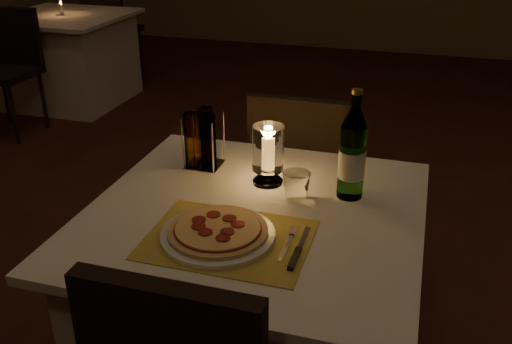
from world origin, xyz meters
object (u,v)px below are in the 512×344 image
(tumbler, at_px, (296,185))
(hurricane_candle, at_px, (268,150))
(pizza, at_px, (218,230))
(main_table, at_px, (254,307))
(chair_far, at_px, (303,171))
(water_bottle, at_px, (352,155))
(plate, at_px, (218,235))
(neighbor_table_left, at_px, (69,59))

(tumbler, distance_m, hurricane_candle, 0.16)
(pizza, relative_size, tumbler, 3.22)
(tumbler, height_order, hurricane_candle, hurricane_candle)
(main_table, bearing_deg, chair_far, 90.00)
(hurricane_candle, bearing_deg, main_table, -86.61)
(pizza, bearing_deg, water_bottle, 48.95)
(chair_far, relative_size, pizza, 3.21)
(main_table, xyz_separation_m, plate, (-0.05, -0.18, 0.38))
(pizza, distance_m, hurricane_candle, 0.39)
(pizza, distance_m, water_bottle, 0.49)
(main_table, relative_size, tumbler, 11.50)
(chair_far, height_order, plate, chair_far)
(chair_far, xyz_separation_m, hurricane_candle, (-0.01, -0.52, 0.31))
(plate, bearing_deg, tumbler, 62.73)
(plate, xyz_separation_m, pizza, (-0.00, 0.00, 0.02))
(water_bottle, bearing_deg, pizza, -131.05)
(plate, relative_size, pizza, 1.14)
(neighbor_table_left, bearing_deg, plate, -49.76)
(water_bottle, bearing_deg, plate, -131.03)
(pizza, xyz_separation_m, water_bottle, (0.31, 0.36, 0.11))
(hurricane_candle, bearing_deg, pizza, -95.91)
(main_table, xyz_separation_m, hurricane_candle, (-0.01, 0.19, 0.48))
(tumbler, distance_m, neighbor_table_left, 3.66)
(pizza, height_order, water_bottle, water_bottle)
(plate, distance_m, water_bottle, 0.49)
(main_table, xyz_separation_m, chair_far, (0.00, 0.71, 0.18))
(chair_far, relative_size, neighbor_table_left, 0.90)
(chair_far, bearing_deg, main_table, -90.00)
(water_bottle, height_order, neighbor_table_left, water_bottle)
(hurricane_candle, bearing_deg, water_bottle, -3.20)
(plate, distance_m, pizza, 0.02)
(hurricane_candle, height_order, neighbor_table_left, hurricane_candle)
(pizza, xyz_separation_m, neighbor_table_left, (-2.42, 2.86, -0.39))
(pizza, relative_size, neighbor_table_left, 0.28)
(water_bottle, relative_size, hurricane_candle, 1.75)
(main_table, height_order, chair_far, chair_far)
(water_bottle, bearing_deg, main_table, -145.73)
(main_table, bearing_deg, tumbler, 48.53)
(main_table, distance_m, water_bottle, 0.60)
(chair_far, bearing_deg, hurricane_candle, -91.26)
(main_table, xyz_separation_m, water_bottle, (0.26, 0.18, 0.51))
(plate, bearing_deg, water_bottle, 48.97)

